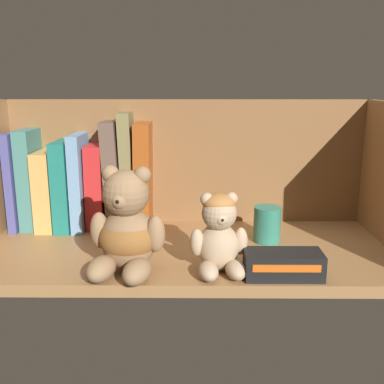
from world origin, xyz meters
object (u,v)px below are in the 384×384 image
(book_4, at_px, (83,180))
(pillar_candle, at_px, (267,224))
(book_0, at_px, (21,179))
(book_2, at_px, (51,188))
(book_6, at_px, (114,174))
(book_7, at_px, (129,170))
(book_3, at_px, (68,183))
(book_1, at_px, (33,178))
(small_product_box, at_px, (283,265))
(book_8, at_px, (144,175))
(teddy_bear_smaller, at_px, (219,235))
(teddy_bear_larger, at_px, (127,231))
(book_5, at_px, (98,185))

(book_4, bearing_deg, pillar_candle, -15.17)
(book_0, distance_m, book_2, 0.07)
(book_6, relative_size, book_7, 0.93)
(book_3, distance_m, book_7, 0.13)
(book_1, relative_size, small_product_box, 1.69)
(book_4, distance_m, book_8, 0.13)
(book_4, distance_m, teddy_bear_smaller, 0.36)
(book_3, xyz_separation_m, book_6, (0.10, 0.00, 0.02))
(small_product_box, bearing_deg, book_1, 151.10)
(book_8, height_order, pillar_candle, book_8)
(book_2, xyz_separation_m, teddy_bear_larger, (0.19, -0.24, -0.01))
(book_8, bearing_deg, book_2, 180.00)
(book_1, relative_size, book_4, 1.04)
(teddy_bear_smaller, xyz_separation_m, pillar_candle, (0.10, 0.14, -0.03))
(book_8, bearing_deg, book_1, 180.00)
(book_6, height_order, book_7, book_7)
(book_0, bearing_deg, book_3, 0.00)
(teddy_bear_larger, relative_size, pillar_candle, 2.52)
(book_5, bearing_deg, book_1, 180.00)
(book_4, relative_size, teddy_bear_larger, 1.14)
(book_3, distance_m, book_8, 0.16)
(book_4, relative_size, pillar_candle, 2.87)
(book_8, bearing_deg, book_0, 180.00)
(book_2, bearing_deg, book_4, 0.00)
(book_2, bearing_deg, book_7, 0.00)
(book_0, bearing_deg, teddy_bear_smaller, -30.83)
(book_4, distance_m, book_5, 0.03)
(book_7, bearing_deg, teddy_bear_larger, -82.83)
(book_2, relative_size, small_product_box, 1.33)
(book_2, relative_size, book_8, 0.74)
(teddy_bear_smaller, xyz_separation_m, small_product_box, (0.10, -0.02, -0.04))
(book_5, distance_m, small_product_box, 0.43)
(book_1, bearing_deg, book_3, 0.00)
(book_0, relative_size, book_6, 0.90)
(small_product_box, bearing_deg, book_5, 142.37)
(book_6, bearing_deg, book_4, 180.00)
(book_2, xyz_separation_m, book_7, (0.16, 0.00, 0.04))
(book_5, bearing_deg, teddy_bear_larger, -68.26)
(pillar_candle, bearing_deg, book_1, 168.03)
(book_7, relative_size, pillar_candle, 3.50)
(book_3, bearing_deg, book_6, 0.00)
(book_1, bearing_deg, book_5, 0.00)
(small_product_box, bearing_deg, book_6, 139.33)
(book_3, distance_m, book_4, 0.03)
(book_0, height_order, pillar_candle, book_0)
(small_product_box, bearing_deg, book_2, 149.15)
(book_4, xyz_separation_m, teddy_bear_larger, (0.13, -0.24, -0.03))
(book_0, xyz_separation_m, book_5, (0.16, 0.00, -0.01))
(book_0, xyz_separation_m, book_7, (0.23, 0.00, 0.02))
(book_0, bearing_deg, book_6, 0.00)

